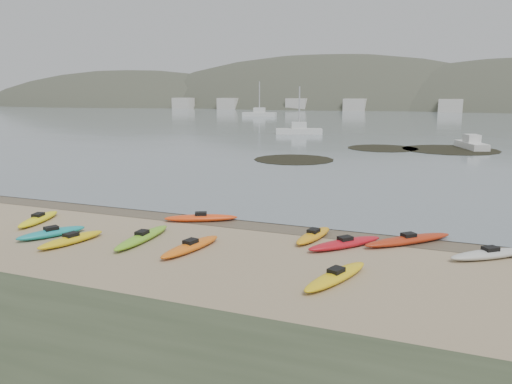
% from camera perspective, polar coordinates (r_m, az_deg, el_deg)
% --- Properties ---
extents(ground, '(600.00, 600.00, 0.00)m').
position_cam_1_polar(ground, '(24.16, -0.00, -3.49)').
color(ground, tan).
rests_on(ground, ground).
extents(wet_sand, '(60.00, 60.00, 0.00)m').
position_cam_1_polar(wet_sand, '(23.89, -0.27, -3.65)').
color(wet_sand, brown).
rests_on(wet_sand, ground).
extents(water, '(1200.00, 1200.00, 0.00)m').
position_cam_1_polar(water, '(321.89, 20.38, 9.57)').
color(water, slate).
rests_on(water, ground).
extents(kayaks, '(22.26, 8.78, 0.34)m').
position_cam_1_polar(kayaks, '(20.90, -2.34, -5.40)').
color(kayaks, '#AF2C12').
rests_on(kayaks, ground).
extents(kelp_mats, '(22.13, 22.62, 0.04)m').
position_cam_1_polar(kelp_mats, '(54.59, 15.70, 4.46)').
color(kelp_mats, black).
rests_on(kelp_mats, water).
extents(moored_boats, '(95.56, 76.83, 1.20)m').
position_cam_1_polar(moored_boats, '(104.21, 20.68, 7.54)').
color(moored_boats, silver).
rests_on(moored_boats, ground).
extents(far_town, '(199.00, 5.00, 4.00)m').
position_cam_1_polar(far_town, '(166.78, 21.00, 9.19)').
color(far_town, beige).
rests_on(far_town, ground).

